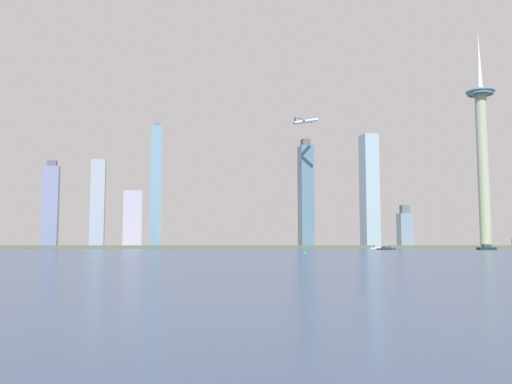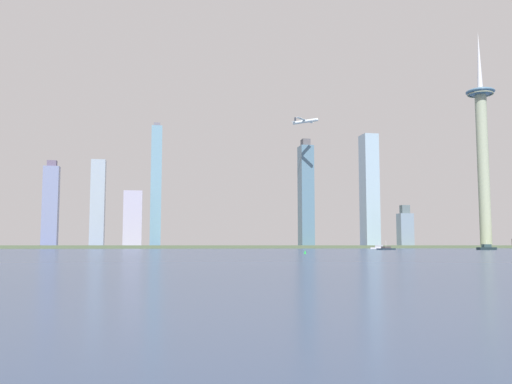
{
  "view_description": "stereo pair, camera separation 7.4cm",
  "coord_description": "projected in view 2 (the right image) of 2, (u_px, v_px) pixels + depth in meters",
  "views": [
    {
      "loc": [
        -151.38,
        -148.6,
        4.0
      ],
      "look_at": [
        -21.99,
        532.81,
        70.78
      ],
      "focal_mm": 38.84,
      "sensor_mm": 36.0,
      "label": 1
    },
    {
      "loc": [
        -151.31,
        -148.61,
        4.0
      ],
      "look_at": [
        -21.99,
        532.81,
        70.78
      ],
      "focal_mm": 38.84,
      "sensor_mm": 36.0,
      "label": 2
    }
  ],
  "objects": [
    {
      "name": "skyscraper_2",
      "position": [
        369.0,
        191.0,
        796.67
      ],
      "size": [
        20.88,
        26.74,
        163.71
      ],
      "color": "#8FABC0",
      "rests_on": "ground"
    },
    {
      "name": "skyscraper_6",
      "position": [
        156.0,
        186.0,
        753.2
      ],
      "size": [
        14.47,
        17.35,
        171.28
      ],
      "color": "#638DA7",
      "rests_on": "ground"
    },
    {
      "name": "boat_5",
      "position": [
        379.0,
        247.0,
        598.07
      ],
      "size": [
        16.12,
        16.15,
        8.21
      ],
      "rotation": [
        0.0,
        0.0,
        5.5
      ],
      "color": "white",
      "rests_on": "ground"
    },
    {
      "name": "skyscraper_0",
      "position": [
        51.0,
        206.0,
        751.03
      ],
      "size": [
        20.55,
        14.57,
        119.44
      ],
      "color": "#6F7BA6",
      "rests_on": "ground"
    },
    {
      "name": "observation_tower",
      "position": [
        482.0,
        144.0,
        799.1
      ],
      "size": [
        40.65,
        40.65,
        317.79
      ],
      "color": "#96A086",
      "rests_on": "ground"
    },
    {
      "name": "skyscraper_1",
      "position": [
        98.0,
        204.0,
        766.91
      ],
      "size": [
        19.19,
        19.54,
        122.41
      ],
      "color": "#90A0B4",
      "rests_on": "ground"
    },
    {
      "name": "waterfront_pier",
      "position": [
        271.0,
        247.0,
        708.76
      ],
      "size": [
        968.87,
        78.51,
        3.82
      ],
      "primitive_type": "cube",
      "color": "#516143",
      "rests_on": "ground"
    },
    {
      "name": "skyscraper_5",
      "position": [
        405.0,
        229.0,
        731.74
      ],
      "size": [
        18.39,
        14.6,
        56.88
      ],
      "color": "gray",
      "rests_on": "ground"
    },
    {
      "name": "skyscraper_7",
      "position": [
        306.0,
        196.0,
        717.72
      ],
      "size": [
        16.69,
        21.67,
        142.17
      ],
      "color": "slate",
      "rests_on": "ground"
    },
    {
      "name": "skyscraper_4",
      "position": [
        133.0,
        219.0,
        710.71
      ],
      "size": [
        23.63,
        13.84,
        73.91
      ],
      "color": "#A19FBE",
      "rests_on": "ground"
    },
    {
      "name": "airplane",
      "position": [
        306.0,
        121.0,
        675.25
      ],
      "size": [
        29.69,
        29.47,
        8.82
      ],
      "rotation": [
        0.0,
        0.0,
        5.48
      ],
      "color": "silver"
    },
    {
      "name": "channel_buoy_0",
      "position": [
        305.0,
        252.0,
        256.11
      ],
      "size": [
        1.11,
        1.11,
        1.74
      ],
      "primitive_type": "cone",
      "color": "green",
      "rests_on": "ground"
    },
    {
      "name": "boat_4",
      "position": [
        487.0,
        248.0,
        473.8
      ],
      "size": [
        15.9,
        6.35,
        8.2
      ],
      "rotation": [
        0.0,
        0.0,
        0.02
      ],
      "color": "black",
      "rests_on": "ground"
    },
    {
      "name": "boat_2",
      "position": [
        386.0,
        249.0,
        483.22
      ],
      "size": [
        18.24,
        12.45,
        8.05
      ],
      "rotation": [
        0.0,
        0.0,
        3.53
      ],
      "color": "#162534",
      "rests_on": "ground"
    }
  ]
}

